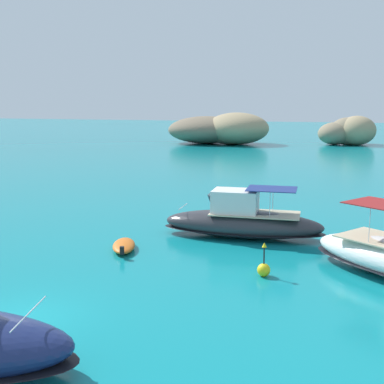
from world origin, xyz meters
name	(u,v)px	position (x,y,z in m)	size (l,w,h in m)	color
ground_plane	(18,321)	(0.00, 0.00, 0.00)	(400.00, 400.00, 0.00)	#0F7F89
islet_large	(223,130)	(-15.38, 75.63, 2.58)	(23.11, 18.47, 5.78)	#756651
islet_small	(349,132)	(6.79, 81.18, 2.31)	(12.11, 10.33, 5.24)	#9E8966
motorboat_charcoal	(242,221)	(4.42, 12.93, 0.88)	(9.07, 3.55, 2.77)	#2D2D33
dinghy_tender	(124,246)	(-0.51, 8.52, 0.22)	(2.08, 2.82, 0.58)	orange
channel_buoy	(264,269)	(6.85, 7.14, 0.34)	(0.56, 0.56, 1.48)	yellow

